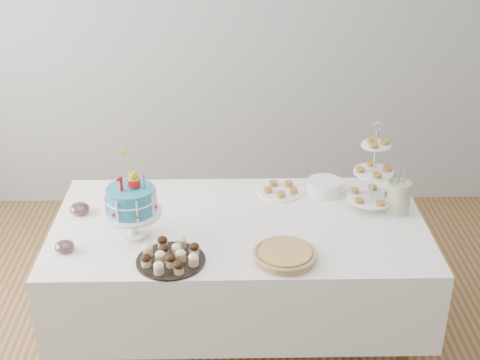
{
  "coord_description": "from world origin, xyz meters",
  "views": [
    {
      "loc": [
        -0.05,
        -2.68,
        2.51
      ],
      "look_at": [
        0.0,
        0.3,
        1.02
      ],
      "focal_mm": 50.0,
      "sensor_mm": 36.0,
      "label": 1
    }
  ],
  "objects_px": {
    "cupcake_tray": "(171,255)",
    "plate_stack": "(325,187)",
    "jam_bowl_b": "(80,209)",
    "pastry_plate": "(281,190)",
    "utensil_pitcher": "(399,196)",
    "pie": "(285,255)",
    "tiered_stand": "(373,172)",
    "jam_bowl_a": "(65,247)",
    "table": "(239,260)",
    "birthday_cake": "(132,214)"
  },
  "relations": [
    {
      "from": "cupcake_tray",
      "to": "plate_stack",
      "type": "distance_m",
      "value": 1.06
    },
    {
      "from": "table",
      "to": "utensil_pitcher",
      "type": "distance_m",
      "value": 0.91
    },
    {
      "from": "pie",
      "to": "jam_bowl_a",
      "type": "height_order",
      "value": "jam_bowl_a"
    },
    {
      "from": "birthday_cake",
      "to": "pastry_plate",
      "type": "relative_size",
      "value": 1.79
    },
    {
      "from": "tiered_stand",
      "to": "jam_bowl_a",
      "type": "distance_m",
      "value": 1.61
    },
    {
      "from": "pastry_plate",
      "to": "tiered_stand",
      "type": "bearing_deg",
      "value": -20.39
    },
    {
      "from": "jam_bowl_a",
      "to": "table",
      "type": "bearing_deg",
      "value": 16.84
    },
    {
      "from": "plate_stack",
      "to": "utensil_pitcher",
      "type": "bearing_deg",
      "value": -32.15
    },
    {
      "from": "cupcake_tray",
      "to": "jam_bowl_b",
      "type": "relative_size",
      "value": 3.15
    },
    {
      "from": "table",
      "to": "plate_stack",
      "type": "relative_size",
      "value": 9.74
    },
    {
      "from": "pie",
      "to": "utensil_pitcher",
      "type": "distance_m",
      "value": 0.78
    },
    {
      "from": "tiered_stand",
      "to": "jam_bowl_b",
      "type": "relative_size",
      "value": 4.75
    },
    {
      "from": "table",
      "to": "tiered_stand",
      "type": "xyz_separation_m",
      "value": [
        0.71,
        0.16,
        0.43
      ]
    },
    {
      "from": "cupcake_tray",
      "to": "plate_stack",
      "type": "xyz_separation_m",
      "value": [
        0.81,
        0.68,
        0.0
      ]
    },
    {
      "from": "tiered_stand",
      "to": "utensil_pitcher",
      "type": "relative_size",
      "value": 1.82
    },
    {
      "from": "birthday_cake",
      "to": "pastry_plate",
      "type": "bearing_deg",
      "value": 9.57
    },
    {
      "from": "table",
      "to": "pastry_plate",
      "type": "relative_size",
      "value": 7.55
    },
    {
      "from": "table",
      "to": "plate_stack",
      "type": "distance_m",
      "value": 0.64
    },
    {
      "from": "cupcake_tray",
      "to": "pastry_plate",
      "type": "distance_m",
      "value": 0.89
    },
    {
      "from": "cupcake_tray",
      "to": "pie",
      "type": "height_order",
      "value": "cupcake_tray"
    },
    {
      "from": "jam_bowl_b",
      "to": "pastry_plate",
      "type": "bearing_deg",
      "value": 11.53
    },
    {
      "from": "cupcake_tray",
      "to": "jam_bowl_a",
      "type": "height_order",
      "value": "cupcake_tray"
    },
    {
      "from": "plate_stack",
      "to": "pastry_plate",
      "type": "bearing_deg",
      "value": 177.75
    },
    {
      "from": "table",
      "to": "utensil_pitcher",
      "type": "height_order",
      "value": "utensil_pitcher"
    },
    {
      "from": "pie",
      "to": "tiered_stand",
      "type": "height_order",
      "value": "tiered_stand"
    },
    {
      "from": "jam_bowl_b",
      "to": "utensil_pitcher",
      "type": "distance_m",
      "value": 1.68
    },
    {
      "from": "plate_stack",
      "to": "utensil_pitcher",
      "type": "height_order",
      "value": "utensil_pitcher"
    },
    {
      "from": "tiered_stand",
      "to": "pastry_plate",
      "type": "relative_size",
      "value": 1.93
    },
    {
      "from": "plate_stack",
      "to": "tiered_stand",
      "type": "bearing_deg",
      "value": -36.13
    },
    {
      "from": "jam_bowl_b",
      "to": "plate_stack",
      "type": "bearing_deg",
      "value": 9.05
    },
    {
      "from": "table",
      "to": "cupcake_tray",
      "type": "xyz_separation_m",
      "value": [
        -0.33,
        -0.35,
        0.26
      ]
    },
    {
      "from": "table",
      "to": "tiered_stand",
      "type": "bearing_deg",
      "value": 12.67
    },
    {
      "from": "cupcake_tray",
      "to": "pie",
      "type": "bearing_deg",
      "value": 0.53
    },
    {
      "from": "table",
      "to": "utensil_pitcher",
      "type": "xyz_separation_m",
      "value": [
        0.84,
        0.1,
        0.32
      ]
    },
    {
      "from": "table",
      "to": "utensil_pitcher",
      "type": "bearing_deg",
      "value": 6.69
    },
    {
      "from": "pastry_plate",
      "to": "jam_bowl_a",
      "type": "distance_m",
      "value": 1.23
    },
    {
      "from": "pie",
      "to": "pastry_plate",
      "type": "height_order",
      "value": "pie"
    },
    {
      "from": "birthday_cake",
      "to": "utensil_pitcher",
      "type": "height_order",
      "value": "birthday_cake"
    },
    {
      "from": "birthday_cake",
      "to": "plate_stack",
      "type": "distance_m",
      "value": 1.11
    },
    {
      "from": "birthday_cake",
      "to": "jam_bowl_a",
      "type": "distance_m",
      "value": 0.35
    },
    {
      "from": "plate_stack",
      "to": "jam_bowl_b",
      "type": "height_order",
      "value": "plate_stack"
    },
    {
      "from": "plate_stack",
      "to": "jam_bowl_a",
      "type": "relative_size",
      "value": 2.11
    },
    {
      "from": "cupcake_tray",
      "to": "tiered_stand",
      "type": "height_order",
      "value": "tiered_stand"
    },
    {
      "from": "table",
      "to": "tiered_stand",
      "type": "relative_size",
      "value": 3.9
    },
    {
      "from": "birthday_cake",
      "to": "pie",
      "type": "xyz_separation_m",
      "value": [
        0.74,
        -0.23,
        -0.1
      ]
    },
    {
      "from": "table",
      "to": "birthday_cake",
      "type": "bearing_deg",
      "value": -167.57
    },
    {
      "from": "pastry_plate",
      "to": "utensil_pitcher",
      "type": "xyz_separation_m",
      "value": [
        0.6,
        -0.23,
        0.08
      ]
    },
    {
      "from": "table",
      "to": "jam_bowl_b",
      "type": "xyz_separation_m",
      "value": [
        -0.84,
        0.11,
        0.26
      ]
    },
    {
      "from": "table",
      "to": "pastry_plate",
      "type": "height_order",
      "value": "pastry_plate"
    },
    {
      "from": "pie",
      "to": "plate_stack",
      "type": "bearing_deg",
      "value": 67.83
    }
  ]
}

